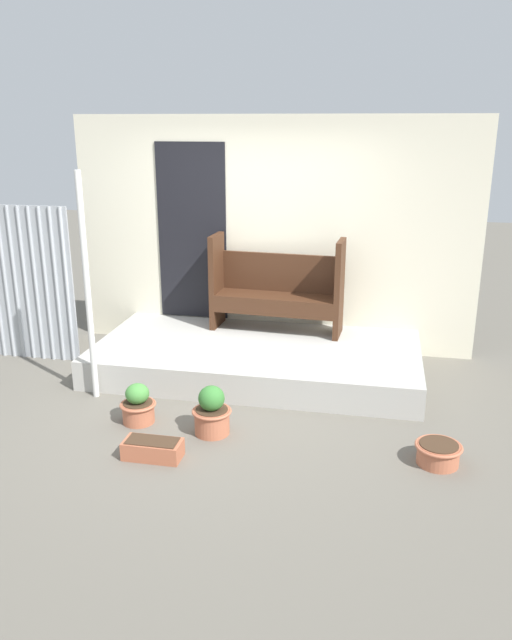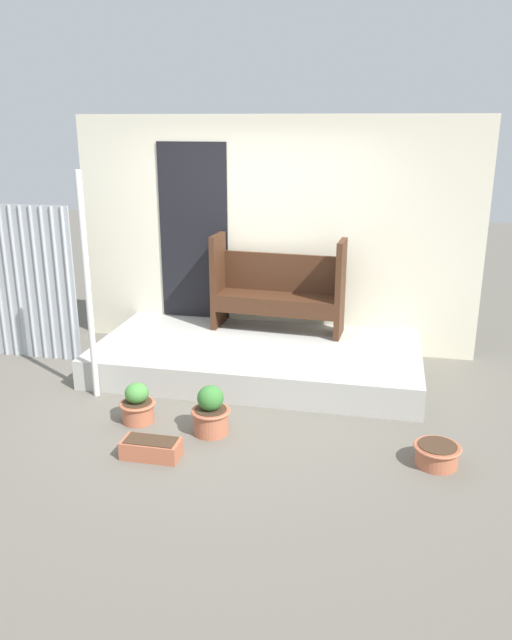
{
  "view_description": "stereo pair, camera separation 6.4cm",
  "coord_description": "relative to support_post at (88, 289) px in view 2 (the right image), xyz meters",
  "views": [
    {
      "loc": [
        1.36,
        -5.15,
        2.53
      ],
      "look_at": [
        0.27,
        0.29,
        0.75
      ],
      "focal_mm": 35.0,
      "sensor_mm": 36.0,
      "label": 1
    },
    {
      "loc": [
        1.43,
        -5.13,
        2.53
      ],
      "look_at": [
        0.27,
        0.29,
        0.75
      ],
      "focal_mm": 35.0,
      "sensor_mm": 36.0,
      "label": 2
    }
  ],
  "objects": [
    {
      "name": "ground_plane",
      "position": [
        1.23,
        0.06,
        -1.06
      ],
      "size": [
        24.0,
        24.0,
        0.0
      ],
      "primitive_type": "plane",
      "color": "#666056"
    },
    {
      "name": "porch_slab",
      "position": [
        1.4,
        0.89,
        -0.91
      ],
      "size": [
        3.34,
        1.65,
        0.3
      ],
      "color": "#B2AFA8",
      "rests_on": "ground_plane"
    },
    {
      "name": "house_wall",
      "position": [
        1.36,
        1.75,
        0.24
      ],
      "size": [
        4.54,
        0.08,
        2.6
      ],
      "color": "beige",
      "rests_on": "ground_plane"
    },
    {
      "name": "support_post",
      "position": [
        0.0,
        0.0,
        0.0
      ],
      "size": [
        0.06,
        0.06,
        2.13
      ],
      "color": "silver",
      "rests_on": "ground_plane"
    },
    {
      "name": "bench",
      "position": [
        1.52,
        1.44,
        -0.26
      ],
      "size": [
        1.45,
        0.49,
        1.04
      ],
      "rotation": [
        0.0,
        0.0,
        -0.06
      ],
      "color": "#422616",
      "rests_on": "porch_slab"
    },
    {
      "name": "flower_pot_left",
      "position": [
        0.6,
        -0.43,
        -0.91
      ],
      "size": [
        0.32,
        0.32,
        0.36
      ],
      "color": "#B76647",
      "rests_on": "ground_plane"
    },
    {
      "name": "flower_pot_middle",
      "position": [
        1.29,
        -0.5,
        -0.88
      ],
      "size": [
        0.34,
        0.34,
        0.43
      ],
      "color": "#B76647",
      "rests_on": "ground_plane"
    },
    {
      "name": "flower_pot_right",
      "position": [
        3.13,
        -0.64,
        -0.97
      ],
      "size": [
        0.36,
        0.36,
        0.17
      ],
      "color": "#B76647",
      "rests_on": "ground_plane"
    },
    {
      "name": "planter_box_rect",
      "position": [
        0.94,
        -0.99,
        -0.99
      ],
      "size": [
        0.46,
        0.21,
        0.15
      ],
      "color": "#B26042",
      "rests_on": "ground_plane"
    }
  ]
}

